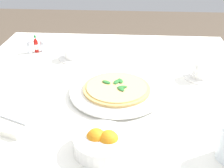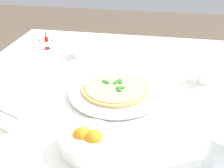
{
  "view_description": "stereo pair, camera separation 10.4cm",
  "coord_description": "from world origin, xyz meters",
  "px_view_note": "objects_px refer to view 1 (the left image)",
  "views": [
    {
      "loc": [
        0.08,
        -0.94,
        1.27
      ],
      "look_at": [
        0.02,
        -0.04,
        0.77
      ],
      "focal_mm": 45.65,
      "sensor_mm": 36.0,
      "label": 1
    },
    {
      "loc": [
        0.18,
        -0.93,
        1.27
      ],
      "look_at": [
        0.02,
        -0.04,
        0.77
      ],
      "focal_mm": 45.65,
      "sensor_mm": 36.0,
      "label": 2
    }
  ],
  "objects_px": {
    "pizza_plate": "(117,91)",
    "hot_sauce_bottle": "(36,45)",
    "salt_shaker": "(43,46)",
    "coffee_cup_back_corner": "(73,53)",
    "pepper_shaker": "(30,48)",
    "menu_card": "(18,79)",
    "pizza": "(117,88)",
    "coffee_cup_center_back": "(201,70)",
    "dinner_knife": "(0,113)",
    "napkin_folded": "(0,117)",
    "citrus_bowl": "(102,142)"
  },
  "relations": [
    {
      "from": "salt_shaker",
      "to": "hot_sauce_bottle",
      "type": "bearing_deg",
      "value": -160.35
    },
    {
      "from": "napkin_folded",
      "to": "pizza_plate",
      "type": "bearing_deg",
      "value": 43.83
    },
    {
      "from": "pepper_shaker",
      "to": "coffee_cup_center_back",
      "type": "bearing_deg",
      "value": -15.5
    },
    {
      "from": "napkin_folded",
      "to": "dinner_knife",
      "type": "relative_size",
      "value": 1.33
    },
    {
      "from": "hot_sauce_bottle",
      "to": "citrus_bowl",
      "type": "bearing_deg",
      "value": -60.08
    },
    {
      "from": "hot_sauce_bottle",
      "to": "menu_card",
      "type": "xyz_separation_m",
      "value": [
        0.03,
        -0.33,
        -0.0
      ]
    },
    {
      "from": "coffee_cup_back_corner",
      "to": "napkin_folded",
      "type": "height_order",
      "value": "coffee_cup_back_corner"
    },
    {
      "from": "napkin_folded",
      "to": "pepper_shaker",
      "type": "height_order",
      "value": "pepper_shaker"
    },
    {
      "from": "salt_shaker",
      "to": "menu_card",
      "type": "xyz_separation_m",
      "value": [
        0.0,
        -0.34,
        0.0
      ]
    },
    {
      "from": "pepper_shaker",
      "to": "menu_card",
      "type": "bearing_deg",
      "value": -79.33
    },
    {
      "from": "hot_sauce_bottle",
      "to": "salt_shaker",
      "type": "xyz_separation_m",
      "value": [
        0.03,
        0.01,
        -0.01
      ]
    },
    {
      "from": "hot_sauce_bottle",
      "to": "pepper_shaker",
      "type": "xyz_separation_m",
      "value": [
        -0.03,
        -0.01,
        -0.01
      ]
    },
    {
      "from": "pizza",
      "to": "coffee_cup_back_corner",
      "type": "bearing_deg",
      "value": 125.39
    },
    {
      "from": "pizza_plate",
      "to": "coffee_cup_back_corner",
      "type": "height_order",
      "value": "coffee_cup_back_corner"
    },
    {
      "from": "pizza",
      "to": "coffee_cup_back_corner",
      "type": "height_order",
      "value": "coffee_cup_back_corner"
    },
    {
      "from": "napkin_folded",
      "to": "coffee_cup_center_back",
      "type": "bearing_deg",
      "value": 42.77
    },
    {
      "from": "napkin_folded",
      "to": "citrus_bowl",
      "type": "height_order",
      "value": "citrus_bowl"
    },
    {
      "from": "pizza_plate",
      "to": "salt_shaker",
      "type": "distance_m",
      "value": 0.53
    },
    {
      "from": "salt_shaker",
      "to": "menu_card",
      "type": "height_order",
      "value": "menu_card"
    },
    {
      "from": "pizza",
      "to": "coffee_cup_center_back",
      "type": "relative_size",
      "value": 1.82
    },
    {
      "from": "salt_shaker",
      "to": "dinner_knife",
      "type": "bearing_deg",
      "value": -87.19
    },
    {
      "from": "dinner_knife",
      "to": "salt_shaker",
      "type": "relative_size",
      "value": 3.33
    },
    {
      "from": "dinner_knife",
      "to": "pepper_shaker",
      "type": "relative_size",
      "value": 3.33
    },
    {
      "from": "pizza_plate",
      "to": "pizza",
      "type": "bearing_deg",
      "value": 88.13
    },
    {
      "from": "napkin_folded",
      "to": "coffee_cup_back_corner",
      "type": "bearing_deg",
      "value": 90.93
    },
    {
      "from": "pizza",
      "to": "citrus_bowl",
      "type": "bearing_deg",
      "value": -94.3
    },
    {
      "from": "coffee_cup_center_back",
      "to": "hot_sauce_bottle",
      "type": "bearing_deg",
      "value": 163.2
    },
    {
      "from": "pizza_plate",
      "to": "pizza",
      "type": "relative_size",
      "value": 1.4
    },
    {
      "from": "menu_card",
      "to": "pizza_plate",
      "type": "bearing_deg",
      "value": 145.98
    },
    {
      "from": "pepper_shaker",
      "to": "salt_shaker",
      "type": "bearing_deg",
      "value": 19.65
    },
    {
      "from": "coffee_cup_center_back",
      "to": "salt_shaker",
      "type": "bearing_deg",
      "value": 161.82
    },
    {
      "from": "pepper_shaker",
      "to": "dinner_knife",
      "type": "bearing_deg",
      "value": -81.15
    },
    {
      "from": "citrus_bowl",
      "to": "pizza",
      "type": "bearing_deg",
      "value": 85.7
    },
    {
      "from": "menu_card",
      "to": "citrus_bowl",
      "type": "bearing_deg",
      "value": 107.87
    },
    {
      "from": "coffee_cup_back_corner",
      "to": "salt_shaker",
      "type": "relative_size",
      "value": 2.35
    },
    {
      "from": "coffee_cup_center_back",
      "to": "napkin_folded",
      "type": "distance_m",
      "value": 0.74
    },
    {
      "from": "dinner_knife",
      "to": "hot_sauce_bottle",
      "type": "distance_m",
      "value": 0.55
    },
    {
      "from": "napkin_folded",
      "to": "pepper_shaker",
      "type": "relative_size",
      "value": 4.41
    },
    {
      "from": "coffee_cup_center_back",
      "to": "pepper_shaker",
      "type": "bearing_deg",
      "value": 164.5
    },
    {
      "from": "pepper_shaker",
      "to": "menu_card",
      "type": "height_order",
      "value": "menu_card"
    },
    {
      "from": "coffee_cup_center_back",
      "to": "hot_sauce_bottle",
      "type": "height_order",
      "value": "hot_sauce_bottle"
    },
    {
      "from": "pizza_plate",
      "to": "menu_card",
      "type": "relative_size",
      "value": 4.1
    },
    {
      "from": "coffee_cup_back_corner",
      "to": "salt_shaker",
      "type": "bearing_deg",
      "value": 154.45
    },
    {
      "from": "coffee_cup_back_corner",
      "to": "salt_shaker",
      "type": "xyz_separation_m",
      "value": [
        -0.16,
        0.08,
        -0.0
      ]
    },
    {
      "from": "coffee_cup_center_back",
      "to": "napkin_folded",
      "type": "bearing_deg",
      "value": -154.07
    },
    {
      "from": "pizza",
      "to": "pepper_shaker",
      "type": "distance_m",
      "value": 0.56
    },
    {
      "from": "pizza_plate",
      "to": "hot_sauce_bottle",
      "type": "xyz_separation_m",
      "value": [
        -0.4,
        0.37,
        0.02
      ]
    },
    {
      "from": "pizza_plate",
      "to": "salt_shaker",
      "type": "height_order",
      "value": "salt_shaker"
    },
    {
      "from": "dinner_knife",
      "to": "menu_card",
      "type": "xyz_separation_m",
      "value": [
        -0.02,
        0.21,
        0.01
      ]
    },
    {
      "from": "coffee_cup_center_back",
      "to": "menu_card",
      "type": "relative_size",
      "value": 1.61
    }
  ]
}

